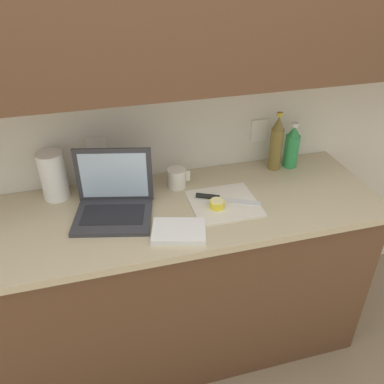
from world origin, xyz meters
TOP-DOWN VIEW (x-y plane):
  - ground_plane at (0.00, 0.00)m, footprint 12.00×12.00m
  - wall_back at (0.00, 0.25)m, footprint 5.20×0.38m
  - counter_unit at (-0.02, 0.00)m, footprint 2.05×0.64m
  - laptop at (-0.20, 0.04)m, footprint 0.38×0.33m
  - cutting_board at (0.29, -0.03)m, footprint 0.30×0.29m
  - knife at (0.27, 0.00)m, footprint 0.28×0.16m
  - lemon_half_cut at (0.25, -0.06)m, footprint 0.07×0.07m
  - bottle_green_soda at (0.66, 0.22)m, footprint 0.07×0.07m
  - bottle_oil_tall at (0.75, 0.22)m, footprint 0.07×0.07m
  - measuring_cup at (0.12, 0.17)m, footprint 0.11×0.09m
  - paper_towel_roll at (-0.44, 0.23)m, footprint 0.12×0.12m
  - dish_towel at (0.04, -0.19)m, footprint 0.25×0.21m

SIDE VIEW (x-z plane):
  - ground_plane at x=0.00m, z-range 0.00..0.00m
  - counter_unit at x=-0.02m, z-range 0.01..0.93m
  - cutting_board at x=0.29m, z-range 0.92..0.93m
  - dish_towel at x=0.04m, z-range 0.92..0.95m
  - knife at x=0.27m, z-range 0.93..0.95m
  - lemon_half_cut at x=0.25m, z-range 0.93..0.97m
  - measuring_cup at x=0.12m, z-range 0.92..1.02m
  - laptop at x=-0.20m, z-range 0.85..1.13m
  - bottle_oil_tall at x=0.75m, z-range 0.91..1.16m
  - paper_towel_roll at x=-0.44m, z-range 0.92..1.15m
  - bottle_green_soda at x=0.66m, z-range 0.91..1.22m
  - wall_back at x=0.00m, z-range 0.26..2.86m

